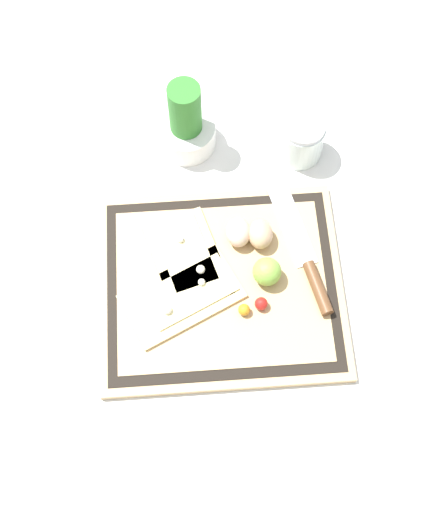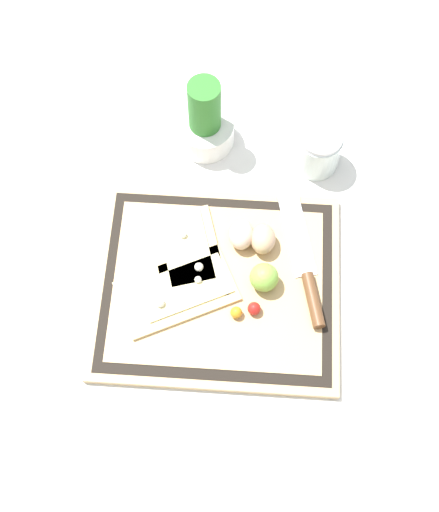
% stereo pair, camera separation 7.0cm
% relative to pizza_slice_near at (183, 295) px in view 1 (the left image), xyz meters
% --- Properties ---
extents(ground_plane, '(6.00, 6.00, 0.00)m').
position_rel_pizza_slice_near_xyz_m(ground_plane, '(0.07, 0.02, -0.02)').
color(ground_plane, silver).
extents(cutting_board, '(0.43, 0.38, 0.02)m').
position_rel_pizza_slice_near_xyz_m(cutting_board, '(0.07, 0.02, -0.01)').
color(cutting_board, tan).
rests_on(cutting_board, ground_plane).
extents(pizza_slice_near, '(0.23, 0.19, 0.02)m').
position_rel_pizza_slice_near_xyz_m(pizza_slice_near, '(0.00, 0.00, 0.00)').
color(pizza_slice_near, '#DBBC7F').
rests_on(pizza_slice_near, cutting_board).
extents(pizza_slice_far, '(0.16, 0.21, 0.02)m').
position_rel_pizza_slice_near_xyz_m(pizza_slice_far, '(0.01, 0.07, 0.00)').
color(pizza_slice_far, '#DBBC7F').
rests_on(pizza_slice_far, cutting_board).
extents(knife, '(0.09, 0.28, 0.02)m').
position_rel_pizza_slice_near_xyz_m(knife, '(0.23, 0.04, 0.00)').
color(knife, silver).
rests_on(knife, cutting_board).
extents(egg_brown, '(0.04, 0.06, 0.04)m').
position_rel_pizza_slice_near_xyz_m(egg_brown, '(0.14, 0.10, 0.02)').
color(egg_brown, tan).
rests_on(egg_brown, cutting_board).
extents(egg_pink, '(0.04, 0.06, 0.04)m').
position_rel_pizza_slice_near_xyz_m(egg_pink, '(0.11, 0.11, 0.02)').
color(egg_pink, beige).
rests_on(egg_pink, cutting_board).
extents(lime, '(0.05, 0.05, 0.05)m').
position_rel_pizza_slice_near_xyz_m(lime, '(0.15, 0.03, 0.02)').
color(lime, '#7FB742').
rests_on(lime, cutting_board).
extents(cherry_tomato_red, '(0.02, 0.02, 0.02)m').
position_rel_pizza_slice_near_xyz_m(cherry_tomato_red, '(0.13, -0.03, 0.01)').
color(cherry_tomato_red, red).
rests_on(cherry_tomato_red, cutting_board).
extents(cherry_tomato_yellow, '(0.02, 0.02, 0.02)m').
position_rel_pizza_slice_near_xyz_m(cherry_tomato_yellow, '(0.10, -0.04, 0.01)').
color(cherry_tomato_yellow, orange).
rests_on(cherry_tomato_yellow, cutting_board).
extents(herb_pot, '(0.11, 0.11, 0.17)m').
position_rel_pizza_slice_near_xyz_m(herb_pot, '(0.02, 0.33, 0.03)').
color(herb_pot, white).
rests_on(herb_pot, ground_plane).
extents(sauce_jar, '(0.09, 0.09, 0.09)m').
position_rel_pizza_slice_near_xyz_m(sauce_jar, '(0.24, 0.30, 0.02)').
color(sauce_jar, silver).
rests_on(sauce_jar, ground_plane).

